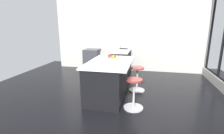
% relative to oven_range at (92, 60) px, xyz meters
% --- Properties ---
extents(ground_plane, '(7.78, 7.78, 0.00)m').
position_rel_oven_range_xyz_m(ground_plane, '(2.64, 1.39, -0.43)').
color(ground_plane, black).
extents(interior_partition_left, '(0.15, 5.94, 2.97)m').
position_rel_oven_range_xyz_m(interior_partition_left, '(-0.35, 1.39, 1.05)').
color(interior_partition_left, beige).
rests_on(interior_partition_left, ground_plane).
extents(sink_cabinet, '(1.85, 0.60, 1.18)m').
position_rel_oven_range_xyz_m(sink_cabinet, '(-0.00, 1.27, 0.02)').
color(sink_cabinet, black).
rests_on(sink_cabinet, ground_plane).
extents(oven_range, '(0.60, 0.61, 0.87)m').
position_rel_oven_range_xyz_m(oven_range, '(0.00, 0.00, 0.00)').
color(oven_range, '#38383D').
rests_on(oven_range, ground_plane).
extents(kitchen_island, '(1.70, 1.06, 0.94)m').
position_rel_oven_range_xyz_m(kitchen_island, '(2.45, 1.27, 0.04)').
color(kitchen_island, black).
rests_on(kitchen_island, ground_plane).
extents(stool_by_window, '(0.44, 0.44, 0.69)m').
position_rel_oven_range_xyz_m(stool_by_window, '(1.92, 1.98, -0.11)').
color(stool_by_window, '#B7B7BC').
rests_on(stool_by_window, ground_plane).
extents(stool_middle, '(0.44, 0.44, 0.69)m').
position_rel_oven_range_xyz_m(stool_middle, '(2.98, 1.98, -0.11)').
color(stool_middle, '#B7B7BC').
rests_on(stool_middle, ground_plane).
extents(cutting_board, '(0.36, 0.24, 0.02)m').
position_rel_oven_range_xyz_m(cutting_board, '(2.17, 1.36, 0.51)').
color(cutting_board, tan).
rests_on(cutting_board, kitchen_island).
extents(apple_green, '(0.08, 0.08, 0.08)m').
position_rel_oven_range_xyz_m(apple_green, '(2.11, 1.34, 0.57)').
color(apple_green, '#609E2D').
rests_on(apple_green, cutting_board).
extents(water_bottle, '(0.06, 0.06, 0.31)m').
position_rel_oven_range_xyz_m(water_bottle, '(2.88, 1.22, 0.63)').
color(water_bottle, silver).
rests_on(water_bottle, kitchen_island).
extents(fruit_bowl, '(0.24, 0.24, 0.07)m').
position_rel_oven_range_xyz_m(fruit_bowl, '(1.94, 1.26, 0.54)').
color(fruit_bowl, '#993833').
rests_on(fruit_bowl, kitchen_island).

